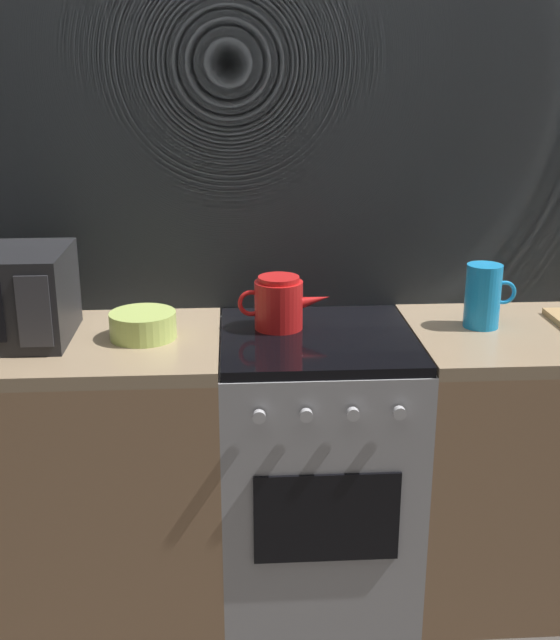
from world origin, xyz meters
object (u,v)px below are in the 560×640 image
object	(u,v)px
mixing_bowl	(143,325)
pitcher	(483,296)
kettle	(279,303)
stove_unit	(316,467)

from	to	relation	value
mixing_bowl	pitcher	xyz separation A→B (m)	(1.05, 0.04, 0.06)
pitcher	kettle	bearing A→B (deg)	177.74
kettle	mixing_bowl	bearing A→B (deg)	-170.91
stove_unit	kettle	size ratio (longest dim) A/B	3.16
stove_unit	pitcher	bearing A→B (deg)	5.44
stove_unit	mixing_bowl	bearing A→B (deg)	179.08
kettle	mixing_bowl	world-z (taller)	kettle
stove_unit	mixing_bowl	size ratio (longest dim) A/B	4.50
kettle	pitcher	distance (m)	0.64
kettle	mixing_bowl	xyz separation A→B (m)	(-0.41, -0.07, -0.04)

